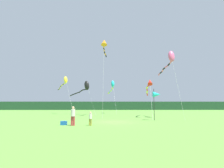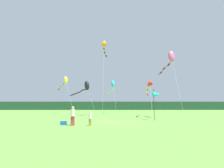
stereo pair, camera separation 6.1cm
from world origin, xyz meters
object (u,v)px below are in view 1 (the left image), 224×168
at_px(person_child, 90,118).
at_px(kite_black, 86,86).
at_px(person_adult, 73,115).
at_px(kite_orange, 104,44).
at_px(kite_rainbow, 170,59).
at_px(kite_red, 149,85).
at_px(kite_cyan, 112,85).
at_px(cooler_box, 64,123).
at_px(banner_flag_pole, 157,95).
at_px(kite_yellow, 65,82).

relative_size(person_child, kite_black, 0.19).
xyz_separation_m(person_adult, kite_orange, (2.39, 12.69, 10.70)).
bearing_deg(person_child, kite_rainbow, 40.96).
height_order(kite_orange, kite_red, kite_orange).
distance_m(kite_rainbow, kite_cyan, 15.49).
bearing_deg(person_adult, kite_orange, 79.32).
bearing_deg(kite_black, kite_orange, -56.28).
bearing_deg(kite_black, person_adult, -86.10).
bearing_deg(cooler_box, kite_rainbow, 33.21).
relative_size(person_adult, person_child, 1.39).
distance_m(kite_orange, kite_cyan, 11.04).
distance_m(cooler_box, banner_flag_pole, 11.43).
height_order(person_child, cooler_box, person_child).
height_order(person_adult, banner_flag_pole, banner_flag_pole).
bearing_deg(kite_rainbow, cooler_box, -146.79).
bearing_deg(person_adult, person_child, 0.74).
bearing_deg(kite_red, banner_flag_pole, -92.43).
bearing_deg(kite_red, kite_cyan, 115.63).
bearing_deg(kite_orange, kite_red, -14.83).
relative_size(kite_orange, kite_cyan, 1.35).
bearing_deg(kite_red, cooler_box, -134.48).
height_order(banner_flag_pole, kite_orange, kite_orange).
xyz_separation_m(cooler_box, banner_flag_pole, (9.90, 4.93, 2.87)).
bearing_deg(person_child, kite_cyan, 84.03).
bearing_deg(kite_cyan, person_adult, -99.97).
bearing_deg(kite_black, kite_rainbow, -34.93).
bearing_deg(person_adult, kite_cyan, 80.03).
height_order(cooler_box, kite_black, kite_black).
distance_m(person_adult, kite_rainbow, 16.62).
height_order(kite_orange, kite_rainbow, kite_orange).
bearing_deg(person_adult, kite_black, 93.90).
relative_size(banner_flag_pole, kite_orange, 0.30).
xyz_separation_m(banner_flag_pole, kite_black, (-10.20, 12.62, 2.18)).
bearing_deg(kite_red, person_child, -125.04).
height_order(banner_flag_pole, kite_cyan, kite_cyan).
bearing_deg(person_adult, cooler_box, 148.46).
xyz_separation_m(person_adult, person_child, (1.57, 0.02, -0.27)).
height_order(kite_rainbow, kite_yellow, kite_rainbow).
relative_size(person_adult, cooler_box, 3.16).
height_order(cooler_box, kite_red, kite_red).
xyz_separation_m(banner_flag_pole, kite_yellow, (-14.69, 14.90, 3.33)).
distance_m(kite_orange, kite_black, 9.17).
distance_m(cooler_box, kite_cyan, 22.69).
xyz_separation_m(person_child, kite_red, (7.62, 10.87, 4.15)).
relative_size(cooler_box, banner_flag_pole, 0.14).
relative_size(cooler_box, kite_red, 0.06).
distance_m(banner_flag_pole, kite_rainbow, 6.97).
height_order(person_adult, person_child, person_adult).
bearing_deg(cooler_box, banner_flag_pole, 26.48).
bearing_deg(banner_flag_pole, cooler_box, -153.52).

